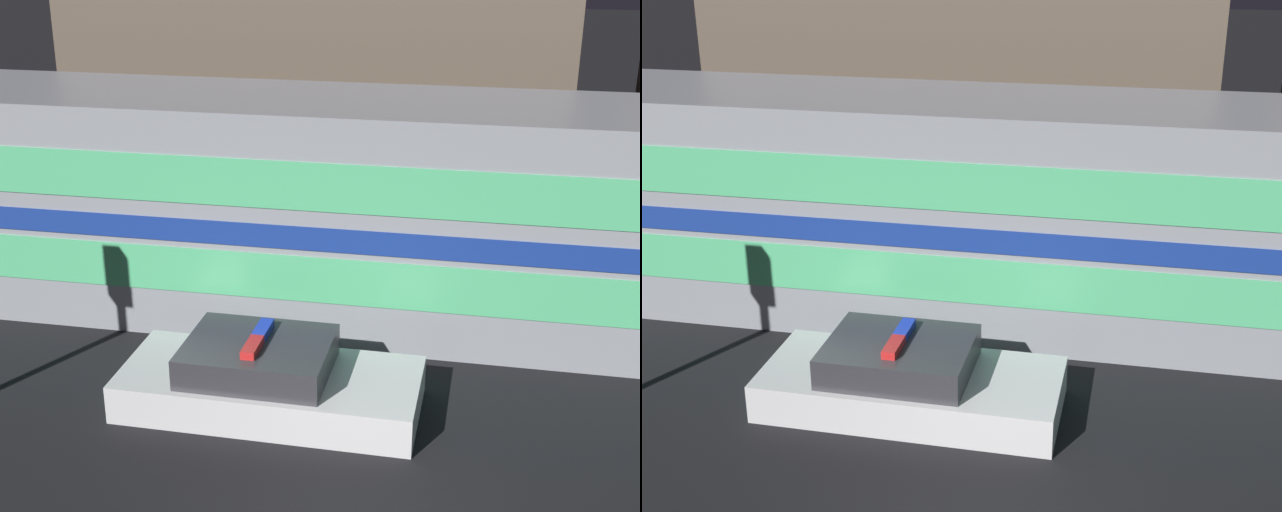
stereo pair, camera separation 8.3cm
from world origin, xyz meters
TOP-DOWN VIEW (x-y plane):
  - train at (-0.70, 6.44)m, footprint 17.55×2.99m
  - police_car at (-1.55, 3.04)m, footprint 4.38×1.92m
  - building_left at (-2.67, 13.60)m, footprint 11.40×5.85m

SIDE VIEW (x-z plane):
  - police_car at x=-1.55m, z-range -0.16..1.00m
  - train at x=-0.70m, z-range 0.00..3.92m
  - building_left at x=-2.67m, z-range 0.00..7.27m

